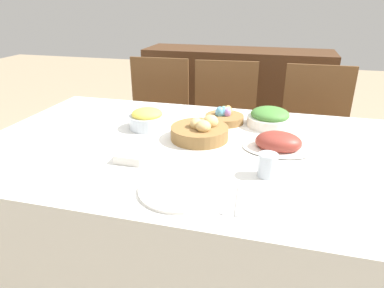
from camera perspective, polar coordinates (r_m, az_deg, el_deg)
ground_plane at (r=1.83m, az=0.85°, el=-22.02°), size 12.00×12.00×0.00m
dining_table at (r=1.59m, az=0.93°, el=-12.58°), size 1.83×1.09×0.74m
chair_far_left at (r=2.44m, az=-6.05°, el=3.69°), size 0.43×0.43×0.92m
chair_far_right at (r=2.30m, az=19.62°, el=1.24°), size 0.42×0.42×0.92m
chair_far_center at (r=2.32m, az=5.18°, el=2.68°), size 0.45×0.45×0.92m
sideboard at (r=3.03m, az=7.22°, el=6.86°), size 1.54×0.44×0.90m
bread_basket at (r=1.46m, az=1.45°, el=2.20°), size 0.25×0.25×0.10m
egg_basket at (r=1.67m, az=5.38°, el=4.59°), size 0.19×0.19×0.08m
ham_platter at (r=1.40m, az=14.18°, el=0.11°), size 0.28×0.20×0.08m
green_salad_bowl at (r=1.65m, az=12.82°, el=4.30°), size 0.21×0.21×0.09m
pineapple_bowl at (r=1.59m, az=-7.47°, el=4.19°), size 0.17×0.17×0.09m
dinner_plate at (r=1.08m, az=-2.04°, el=-7.65°), size 0.26×0.26×0.01m
fork at (r=1.13m, az=-9.64°, el=-6.63°), size 0.02×0.18×0.00m
knife at (r=1.05m, az=6.16°, el=-8.83°), size 0.02×0.18×0.00m
spoon at (r=1.05m, az=7.79°, el=-9.02°), size 0.02×0.18×0.00m
drinking_cup at (r=1.18m, az=12.48°, el=-3.45°), size 0.07×0.07×0.08m
butter_dish at (r=1.28m, az=-10.31°, el=-2.35°), size 0.10×0.07×0.03m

